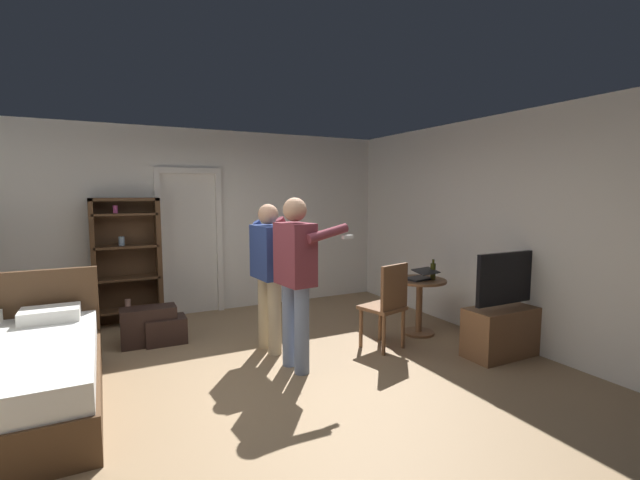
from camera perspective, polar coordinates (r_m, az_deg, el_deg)
The scene contains 14 objects.
ground_plane at distance 4.35m, azimuth -8.19°, elevation -17.93°, with size 6.52×6.52×0.00m, color #997A56.
wall_back at distance 6.63m, azimuth -15.99°, elevation 2.29°, with size 6.17×0.12×2.69m, color silver.
wall_right at distance 5.72m, azimuth 21.65°, elevation 1.49°, with size 0.12×5.58×2.69m, color silver.
doorway_frame at distance 6.54m, azimuth -16.79°, elevation 1.12°, with size 0.93×0.08×2.13m.
bookshelf at distance 6.33m, azimuth -24.12°, elevation -2.05°, with size 0.85×0.32×1.71m.
tv_flatscreen at distance 5.25m, azimuth 23.41°, elevation -10.13°, with size 0.98×0.40×1.14m.
side_table at distance 5.61m, azimuth 12.95°, elevation -7.33°, with size 0.66×0.66×0.70m.
laptop at distance 5.51m, azimuth 13.13°, elevation -4.63°, with size 0.37×0.38×0.15m.
bottle_on_table at distance 5.58m, azimuth 14.67°, elevation -3.96°, with size 0.06×0.06×0.25m.
wooden_chair at distance 4.99m, azimuth 8.88°, elevation -8.14°, with size 0.51×0.51×0.99m.
person_blue_shirt at distance 4.30m, azimuth -3.19°, elevation -4.10°, with size 0.69×0.60×1.73m.
person_striped_shirt at distance 4.85m, azimuth -6.67°, elevation -3.45°, with size 0.66×0.63×1.66m.
suitcase_dark at distance 5.55m, azimuth -21.63°, elevation -10.48°, with size 0.61×0.28×0.44m, color black.
suitcase_small at distance 5.55m, azimuth -19.67°, elevation -11.13°, with size 0.46×0.33×0.31m, color black.
Camera 1 is at (-1.25, -3.77, 1.78)m, focal length 24.28 mm.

